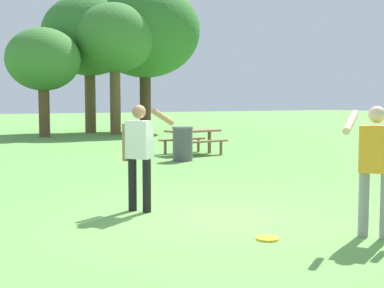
% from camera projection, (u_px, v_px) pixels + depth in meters
% --- Properties ---
extents(ground_plane, '(120.00, 120.00, 0.00)m').
position_uv_depth(ground_plane, '(213.00, 218.00, 7.77)').
color(ground_plane, '#609947').
extents(person_thrower, '(0.83, 0.52, 1.64)m').
position_uv_depth(person_thrower, '(140.00, 149.00, 8.15)').
color(person_thrower, black).
rests_on(person_thrower, ground).
extents(person_catcher, '(0.83, 0.52, 1.64)m').
position_uv_depth(person_catcher, '(376.00, 161.00, 6.56)').
color(person_catcher, gray).
rests_on(person_catcher, ground).
extents(frisbee, '(0.28, 0.28, 0.03)m').
position_uv_depth(frisbee, '(268.00, 238.00, 6.57)').
color(frisbee, yellow).
rests_on(frisbee, ground).
extents(picnic_table_near, '(1.88, 1.64, 0.77)m').
position_uv_depth(picnic_table_near, '(193.00, 136.00, 16.76)').
color(picnic_table_near, olive).
rests_on(picnic_table_near, ground).
extents(trash_can_beside_table, '(0.59, 0.59, 0.96)m').
position_uv_depth(trash_can_beside_table, '(183.00, 144.00, 15.00)').
color(trash_can_beside_table, '#515156').
rests_on(trash_can_beside_table, ground).
extents(tree_tall_left, '(3.37, 3.37, 4.99)m').
position_uv_depth(tree_tall_left, '(43.00, 60.00, 24.31)').
color(tree_tall_left, brown).
rests_on(tree_tall_left, ground).
extents(tree_broad_center, '(4.86, 4.86, 7.07)m').
position_uv_depth(tree_broad_center, '(89.00, 36.00, 27.32)').
color(tree_broad_center, brown).
rests_on(tree_broad_center, ground).
extents(tree_far_right, '(3.96, 3.96, 6.40)m').
position_uv_depth(tree_far_right, '(115.00, 39.00, 25.99)').
color(tree_far_right, brown).
rests_on(tree_far_right, ground).
extents(tree_slender_mid, '(5.83, 5.83, 7.84)m').
position_uv_depth(tree_slender_mid, '(145.00, 31.00, 28.10)').
color(tree_slender_mid, '#4C3823').
rests_on(tree_slender_mid, ground).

